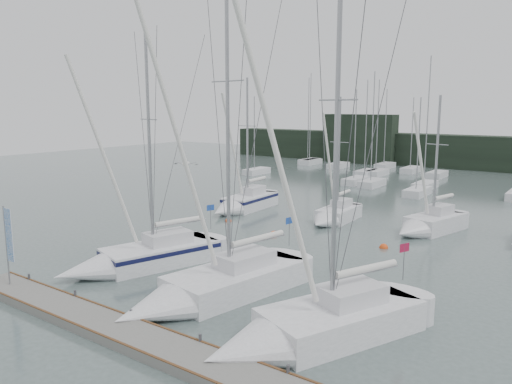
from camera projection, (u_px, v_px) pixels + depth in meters
ground at (226, 306)px, 23.75m from camera, size 160.00×160.00×0.00m
dock at (146, 341)px, 19.71m from camera, size 24.00×2.00×0.40m
far_treeline at (492, 153)px, 73.02m from camera, size 90.00×4.00×5.00m
far_building_left at (360, 139)px, 82.62m from camera, size 12.00×3.00×8.00m
mast_forest at (449, 180)px, 60.70m from camera, size 57.19×24.98×14.89m
sailboat_near_left at (132, 260)px, 28.83m from camera, size 5.65×10.03×14.59m
sailboat_near_center at (201, 292)px, 23.92m from camera, size 5.22×11.16×17.92m
sailboat_near_right at (300, 331)px, 19.68m from camera, size 6.79×10.07×16.29m
sailboat_mid_a at (241, 204)px, 45.06m from camera, size 3.07×8.52×12.68m
sailboat_mid_b at (332, 217)px, 40.43m from camera, size 2.44×6.56×10.83m
sailboat_mid_c at (426, 226)px, 37.07m from camera, size 4.25×7.40×10.93m
buoy_a at (274, 235)px, 36.77m from camera, size 0.59×0.59×0.59m
buoy_b at (384, 248)px, 33.38m from camera, size 0.59×0.59×0.59m
buoy_c at (228, 221)px, 41.00m from camera, size 0.55×0.55×0.55m
dock_banner at (8, 239)px, 24.93m from camera, size 0.62×0.08×4.09m
seagull at (186, 163)px, 23.28m from camera, size 1.06×0.52×0.21m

